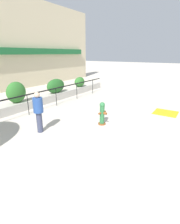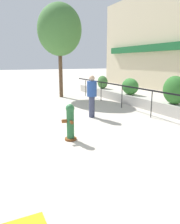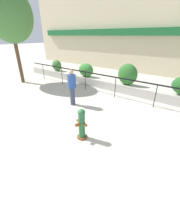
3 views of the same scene
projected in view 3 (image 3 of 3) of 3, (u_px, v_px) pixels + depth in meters
ground_plane at (41, 139)px, 5.03m from camera, size 120.00×120.00×0.00m
building_facade at (165, 23)px, 11.56m from camera, size 30.00×1.36×8.00m
planter_wall_low at (124, 88)px, 9.10m from camera, size 18.00×0.70×0.50m
fence_railing_segment at (116, 79)px, 7.98m from camera, size 15.00×0.05×1.15m
hedge_bush_0 at (57, 65)px, 12.15m from camera, size 0.93×0.59×0.86m
hedge_bush_1 at (86, 70)px, 10.43m from camera, size 1.19×0.70×0.89m
hedge_bush_2 at (127, 74)px, 8.64m from camera, size 1.18×0.69×1.20m
fire_hydrant at (82, 124)px, 4.86m from camera, size 0.48×0.46×1.08m
street_tree at (10, 16)px, 9.24m from camera, size 3.00×2.70×5.77m
pedestrian at (72, 85)px, 7.11m from camera, size 0.45×0.45×1.73m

